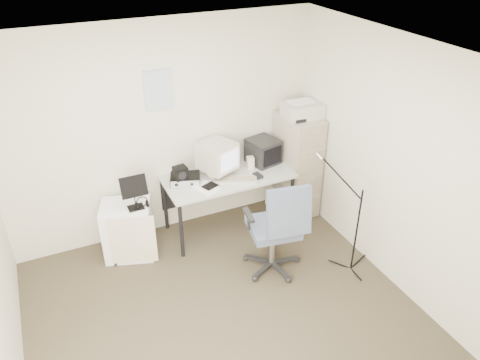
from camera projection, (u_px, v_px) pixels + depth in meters
name	position (u px, v px, depth m)	size (l,w,h in m)	color
floor	(230.00, 324.00, 4.44)	(3.60, 3.60, 0.01)	#3F372A
ceiling	(226.00, 64.00, 3.19)	(3.60, 3.60, 0.01)	white
wall_back	(163.00, 133.00, 5.22)	(3.60, 0.02, 2.50)	beige
wall_right	(400.00, 170.00, 4.47)	(0.02, 3.60, 2.50)	beige
wall_calendar	(158.00, 90.00, 4.96)	(0.30, 0.02, 0.44)	white
filing_cabinet	(297.00, 164.00, 5.85)	(0.40, 0.60, 1.30)	#A3998A
printer	(302.00, 110.00, 5.45)	(0.45, 0.30, 0.17)	#B3AF9B
desk	(229.00, 202.00, 5.62)	(1.50, 0.70, 0.73)	#ABAD97
crt_monitor	(217.00, 159.00, 5.37)	(0.36, 0.38, 0.40)	#B3AF9B
crt_tv	(263.00, 151.00, 5.65)	(0.33, 0.34, 0.30)	black
desk_speaker	(250.00, 163.00, 5.56)	(0.08, 0.08, 0.15)	beige
keyboard	(236.00, 180.00, 5.32)	(0.48, 0.17, 0.03)	#B3AF9B
mouse	(258.00, 176.00, 5.40)	(0.07, 0.12, 0.04)	black
radio_receiver	(185.00, 179.00, 5.27)	(0.33, 0.24, 0.09)	black
radio_speaker	(180.00, 173.00, 5.16)	(0.14, 0.13, 0.14)	black
papers	(207.00, 188.00, 5.18)	(0.19, 0.27, 0.02)	white
pc_tower	(278.00, 198.00, 6.02)	(0.19, 0.42, 0.39)	#B3AF9B
office_chair	(273.00, 226.00, 4.88)	(0.64, 0.64, 1.11)	#475464
side_cart	(128.00, 230.00, 5.20)	(0.52, 0.42, 0.65)	white
music_stand	(134.00, 192.00, 4.89)	(0.28, 0.15, 0.40)	black
headphones	(142.00, 204.00, 4.98)	(0.14, 0.14, 0.02)	black
mic_stand	(358.00, 219.00, 4.81)	(0.02, 0.02, 1.31)	black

